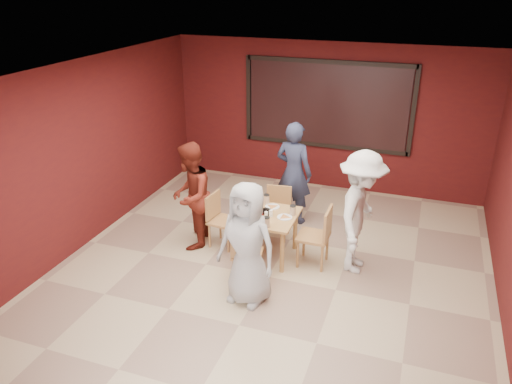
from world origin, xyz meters
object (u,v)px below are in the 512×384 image
(diner_front, at_px, (247,244))
(diner_back, at_px, (294,173))
(chair_left, at_px, (220,217))
(chair_back, at_px, (278,209))
(diner_right, at_px, (360,213))
(chair_front, at_px, (247,253))
(diner_left, at_px, (191,196))
(dining_table, at_px, (266,220))
(chair_right, at_px, (319,233))

(diner_front, distance_m, diner_back, 2.39)
(chair_left, relative_size, diner_front, 0.51)
(chair_back, xyz_separation_m, chair_left, (-0.75, -0.58, 0.01))
(diner_right, bearing_deg, diner_back, 50.79)
(chair_front, xyz_separation_m, diner_left, (-1.16, 0.69, 0.37))
(chair_left, bearing_deg, diner_right, 0.44)
(dining_table, relative_size, chair_back, 1.05)
(diner_front, height_order, diner_left, diner_left)
(diner_left, distance_m, diner_right, 2.52)
(diner_front, distance_m, diner_left, 1.69)
(diner_right, bearing_deg, dining_table, 98.14)
(chair_left, height_order, diner_right, diner_right)
(dining_table, relative_size, diner_back, 0.50)
(chair_left, distance_m, diner_right, 2.16)
(chair_right, xyz_separation_m, diner_front, (-0.67, -1.13, 0.31))
(diner_front, bearing_deg, dining_table, 106.66)
(dining_table, distance_m, chair_left, 0.81)
(diner_back, xyz_separation_m, diner_right, (1.28, -1.17, 0.01))
(dining_table, bearing_deg, diner_left, -177.72)
(diner_left, bearing_deg, diner_right, 81.99)
(chair_front, xyz_separation_m, diner_front, (0.15, -0.37, 0.36))
(chair_right, relative_size, diner_right, 0.51)
(chair_back, relative_size, diner_front, 0.51)
(diner_front, xyz_separation_m, diner_left, (-1.31, 1.06, 0.01))
(dining_table, xyz_separation_m, chair_left, (-0.79, 0.10, -0.13))
(chair_right, bearing_deg, diner_right, 9.95)
(dining_table, distance_m, chair_right, 0.79)
(chair_front, distance_m, diner_left, 1.40)
(chair_left, bearing_deg, chair_back, 37.38)
(dining_table, bearing_deg, diner_front, -84.03)
(dining_table, xyz_separation_m, diner_right, (1.33, 0.11, 0.28))
(dining_table, relative_size, chair_right, 0.96)
(diner_left, bearing_deg, chair_left, 98.23)
(dining_table, xyz_separation_m, chair_front, (-0.03, -0.74, -0.15))
(chair_front, distance_m, chair_left, 1.13)
(chair_back, relative_size, chair_right, 0.92)
(chair_front, bearing_deg, diner_front, -67.80)
(diner_right, bearing_deg, chair_back, 70.85)
(chair_back, relative_size, diner_left, 0.50)
(chair_front, relative_size, chair_right, 0.90)
(dining_table, relative_size, diner_left, 0.53)
(chair_right, bearing_deg, diner_front, -120.52)
(diner_back, distance_m, diner_right, 1.73)
(diner_front, bearing_deg, chair_right, 70.18)
(diner_right, bearing_deg, chair_right, 103.17)
(dining_table, height_order, diner_left, diner_left)
(chair_front, relative_size, diner_right, 0.46)
(diner_back, bearing_deg, dining_table, 99.27)
(diner_back, relative_size, diner_right, 0.98)
(chair_left, xyz_separation_m, diner_left, (-0.40, -0.15, 0.35))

